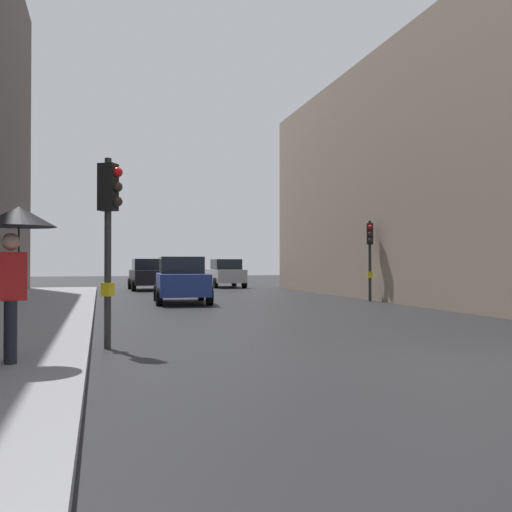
{
  "coord_description": "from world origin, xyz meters",
  "views": [
    {
      "loc": [
        -5.24,
        -7.01,
        1.52
      ],
      "look_at": [
        -0.53,
        9.74,
        1.74
      ],
      "focal_mm": 39.02,
      "sensor_mm": 36.0,
      "label": 1
    }
  ],
  "objects_px": {
    "traffic_light_mid_street": "(370,246)",
    "car_dark_suv": "(148,274)",
    "traffic_light_near_right": "(109,217)",
    "car_silver_hatchback": "(225,273)",
    "car_blue_van": "(182,280)",
    "pedestrian_with_umbrella": "(16,240)"
  },
  "relations": [
    {
      "from": "car_blue_van",
      "to": "car_silver_hatchback",
      "type": "relative_size",
      "value": 1.02
    },
    {
      "from": "traffic_light_mid_street",
      "to": "traffic_light_near_right",
      "type": "height_order",
      "value": "traffic_light_near_right"
    },
    {
      "from": "pedestrian_with_umbrella",
      "to": "traffic_light_mid_street",
      "type": "bearing_deg",
      "value": 45.87
    },
    {
      "from": "traffic_light_near_right",
      "to": "car_blue_van",
      "type": "distance_m",
      "value": 11.54
    },
    {
      "from": "traffic_light_mid_street",
      "to": "car_silver_hatchback",
      "type": "xyz_separation_m",
      "value": [
        -2.72,
        14.2,
        -1.33
      ]
    },
    {
      "from": "pedestrian_with_umbrella",
      "to": "traffic_light_near_right",
      "type": "bearing_deg",
      "value": 57.54
    },
    {
      "from": "traffic_light_mid_street",
      "to": "car_dark_suv",
      "type": "distance_m",
      "value": 14.28
    },
    {
      "from": "car_silver_hatchback",
      "to": "car_blue_van",
      "type": "bearing_deg",
      "value": -109.59
    },
    {
      "from": "traffic_light_near_right",
      "to": "pedestrian_with_umbrella",
      "type": "bearing_deg",
      "value": -122.46
    },
    {
      "from": "traffic_light_mid_street",
      "to": "traffic_light_near_right",
      "type": "bearing_deg",
      "value": -136.05
    },
    {
      "from": "car_blue_van",
      "to": "car_silver_hatchback",
      "type": "distance_m",
      "value": 13.73
    },
    {
      "from": "traffic_light_mid_street",
      "to": "car_dark_suv",
      "type": "xyz_separation_m",
      "value": [
        -7.71,
        11.95,
        -1.33
      ]
    },
    {
      "from": "car_silver_hatchback",
      "to": "pedestrian_with_umbrella",
      "type": "xyz_separation_m",
      "value": [
        -8.73,
        -26.0,
        0.96
      ]
    },
    {
      "from": "car_dark_suv",
      "to": "car_silver_hatchback",
      "type": "bearing_deg",
      "value": 24.28
    },
    {
      "from": "pedestrian_with_umbrella",
      "to": "car_blue_van",
      "type": "bearing_deg",
      "value": 72.48
    },
    {
      "from": "traffic_light_near_right",
      "to": "pedestrian_with_umbrella",
      "type": "relative_size",
      "value": 1.58
    },
    {
      "from": "pedestrian_with_umbrella",
      "to": "car_dark_suv",
      "type": "bearing_deg",
      "value": 81.06
    },
    {
      "from": "traffic_light_near_right",
      "to": "car_silver_hatchback",
      "type": "distance_m",
      "value": 25.19
    },
    {
      "from": "traffic_light_near_right",
      "to": "pedestrian_with_umbrella",
      "type": "height_order",
      "value": "traffic_light_near_right"
    },
    {
      "from": "traffic_light_near_right",
      "to": "car_dark_suv",
      "type": "relative_size",
      "value": 0.8
    },
    {
      "from": "car_blue_van",
      "to": "car_dark_suv",
      "type": "relative_size",
      "value": 1.02
    },
    {
      "from": "traffic_light_mid_street",
      "to": "car_silver_hatchback",
      "type": "bearing_deg",
      "value": 100.83
    }
  ]
}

